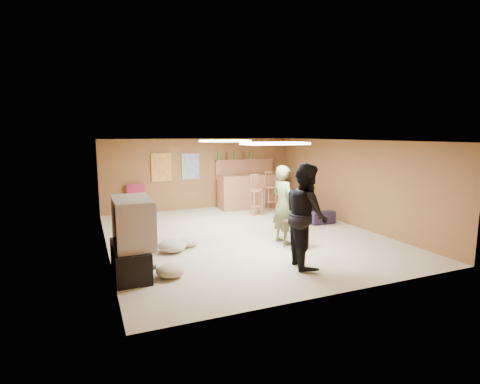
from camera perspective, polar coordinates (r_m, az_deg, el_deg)
name	(u,v)px	position (r m, az deg, el deg)	size (l,w,h in m)	color
ground	(243,235)	(8.80, 0.51, -6.64)	(7.00, 7.00, 0.00)	#C0B293
ceiling	(243,141)	(8.48, 0.53, 7.85)	(6.00, 7.00, 0.02)	silver
wall_back	(200,174)	(11.84, -6.18, 2.75)	(6.00, 0.02, 2.20)	brown
wall_front	(339,222)	(5.58, 14.86, -4.40)	(6.00, 0.02, 2.20)	brown
wall_left	(105,197)	(7.90, -19.92, -0.79)	(0.02, 7.00, 2.20)	brown
wall_right	(349,182)	(10.12, 16.33, 1.41)	(0.02, 7.00, 2.20)	brown
tv_stand	(130,260)	(6.66, -16.41, -9.90)	(0.55, 1.30, 0.50)	black
dvd_box	(144,264)	(6.72, -14.48, -10.56)	(0.35, 0.50, 0.08)	#B2B2B7
tv_body	(133,222)	(6.49, -16.05, -4.41)	(0.60, 1.10, 0.80)	#B2B2B7
tv_screen	(151,220)	(6.53, -13.34, -4.22)	(0.02, 0.95, 0.65)	navy
bar_counter	(250,191)	(11.92, 1.56, 0.18)	(2.00, 0.60, 1.10)	#995D37
bar_lip	(254,174)	(11.62, 2.07, 2.69)	(2.10, 0.12, 0.05)	#432A15
bar_shelf	(245,160)	(12.22, 0.71, 4.88)	(2.00, 0.18, 0.05)	#995D37
bar_backing	(244,169)	(12.26, 0.67, 3.49)	(2.00, 0.14, 0.60)	#995D37
poster_left	(161,167)	(11.50, -11.89, 3.69)	(0.60, 0.03, 0.85)	#BF3F26
poster_right	(190,166)	(11.70, -7.55, 3.89)	(0.55, 0.03, 0.80)	#334C99
folding_chair_stack	(136,200)	(11.33, -15.57, -1.12)	(0.50, 0.14, 0.90)	maroon
ceiling_panel_front	(275,144)	(7.12, 5.32, 7.37)	(1.20, 0.60, 0.04)	white
ceiling_panel_back	(225,141)	(9.59, -2.33, 7.78)	(1.20, 0.60, 0.04)	white
person_olive	(283,205)	(8.07, 6.58, -1.93)	(0.62, 0.41, 1.69)	#5B683C
person_black	(306,215)	(6.73, 10.02, -3.47)	(0.90, 0.70, 1.86)	black
sofa	(308,210)	(10.66, 10.31, -2.65)	(1.70, 0.67, 0.50)	black
tray_table	(296,234)	(7.87, 8.57, -6.38)	(0.46, 0.36, 0.59)	#432A15
cup_red_near	(292,218)	(7.75, 7.86, -3.92)	(0.08, 0.08, 0.11)	red
cup_red_far	(302,218)	(7.78, 9.49, -3.90)	(0.08, 0.08, 0.12)	red
cup_blue	(299,216)	(7.96, 8.98, -3.65)	(0.07, 0.07, 0.10)	navy
bar_stool_left	(256,194)	(10.90, 2.53, -0.31)	(0.39, 0.39, 1.23)	#995D37
bar_stool_right	(270,191)	(11.64, 4.67, 0.22)	(0.38, 0.38, 1.21)	#995D37
cushion_near_tv	(172,246)	(7.71, -10.30, -8.03)	(0.57, 0.57, 0.26)	tan
cushion_mid	(188,242)	(8.02, -7.91, -7.54)	(0.44, 0.44, 0.20)	tan
cushion_far	(171,270)	(6.44, -10.54, -11.65)	(0.49, 0.49, 0.22)	tan
bottle_row	(235,156)	(12.06, -0.74, 5.56)	(1.20, 0.08, 0.26)	#3F7233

